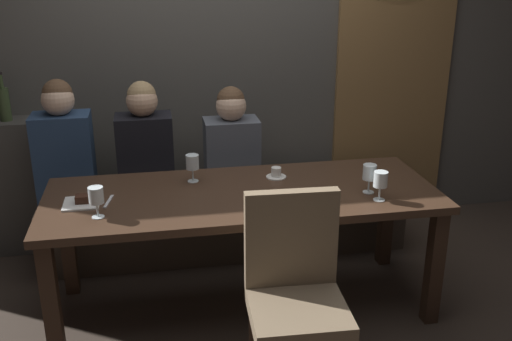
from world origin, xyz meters
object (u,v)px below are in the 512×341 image
Objects in this scene: wine_glass_end_right at (381,181)px; fork_on_table at (109,201)px; wine_glass_far_left at (192,163)px; espresso_cup at (276,173)px; diner_bearded at (145,145)px; wine_bottle_pale_label at (4,103)px; dessert_plate at (82,201)px; wine_glass_far_right at (96,197)px; chair_near_side at (295,284)px; banquette_bench at (227,222)px; wine_glass_center_front at (370,173)px; diner_redhead at (64,148)px; dining_table at (243,206)px; diner_far_end at (232,145)px.

wine_glass_end_right reaches higher than fork_on_table.
espresso_cup is (0.49, -0.03, -0.09)m from wine_glass_far_left.
wine_glass_far_left is 0.54m from fork_on_table.
diner_bearded is 0.99m from wine_bottle_pale_label.
diner_bearded is at bearing -20.48° from wine_bottle_pale_label.
wine_glass_far_left is 0.86× the size of dessert_plate.
wine_glass_end_right is (2.15, -1.28, -0.22)m from wine_bottle_pale_label.
chair_near_side is at bearing -29.81° from wine_glass_far_right.
wine_glass_center_front reaches higher than banquette_bench.
wine_glass_center_front is at bearing -28.72° from wine_bottle_pale_label.
dining_table is at bearing -33.36° from diner_redhead.
diner_redhead is at bearing -179.12° from diner_bearded.
wine_bottle_pale_label is (-1.44, 1.03, 0.42)m from dining_table.
diner_redhead is (-1.04, 0.68, 0.19)m from dining_table.
wine_bottle_pale_label is 1.23m from dessert_plate.
diner_far_end reaches higher than wine_glass_end_right.
fork_on_table is (-0.20, -0.70, -0.08)m from diner_bearded.
diner_redhead is at bearing 154.64° from wine_glass_center_front.
diner_bearded is (-0.53, 0.69, 0.18)m from dining_table.
wine_glass_far_left and wine_glass_far_right have the same top height.
wine_glass_far_left is (0.78, -0.47, 0.01)m from diner_redhead.
espresso_cup is (-0.48, 0.44, -0.09)m from wine_glass_end_right.
wine_glass_far_left is at bearing -34.78° from wine_bottle_pale_label.
fork_on_table reaches higher than banquette_bench.
chair_near_side reaches higher than wine_glass_center_front.
dining_table is at bearing -93.19° from diner_far_end.
diner_redhead is 0.93m from wine_glass_far_right.
fork_on_table is (-1.44, 0.24, -0.11)m from wine_glass_end_right.
wine_glass_far_right and wine_glass_center_front have the same top height.
wine_bottle_pale_label reaches higher than wine_glass_far_right.
diner_far_end reaches higher than wine_glass_center_front.
diner_far_end is at bearing 53.47° from fork_on_table.
dessert_plate is 1.12× the size of fork_on_table.
wine_bottle_pale_label is at bearing 149.15° from wine_glass_end_right.
wine_bottle_pale_label is 2.51m from wine_glass_end_right.
espresso_cup is 0.71× the size of fork_on_table.
diner_bearded is 4.87× the size of wine_glass_far_left.
chair_near_side is 1.58m from diner_bearded.
banquette_bench is 0.78m from espresso_cup.
chair_near_side is 1.13m from fork_on_table.
diner_redhead reaches higher than wine_glass_far_left.
diner_far_end is at bearing 0.43° from diner_redhead.
wine_glass_center_front is at bearing -51.73° from diner_far_end.
wine_glass_center_front reaches higher than dessert_plate.
wine_glass_far_right is (0.26, -0.89, 0.01)m from diner_redhead.
espresso_cup is at bearing -3.04° from wine_glass_far_left.
diner_redhead is 1.98m from wine_glass_end_right.
espresso_cup is (0.23, 0.19, 0.11)m from dining_table.
espresso_cup reaches higher than dining_table.
wine_glass_far_left is 1.37× the size of espresso_cup.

